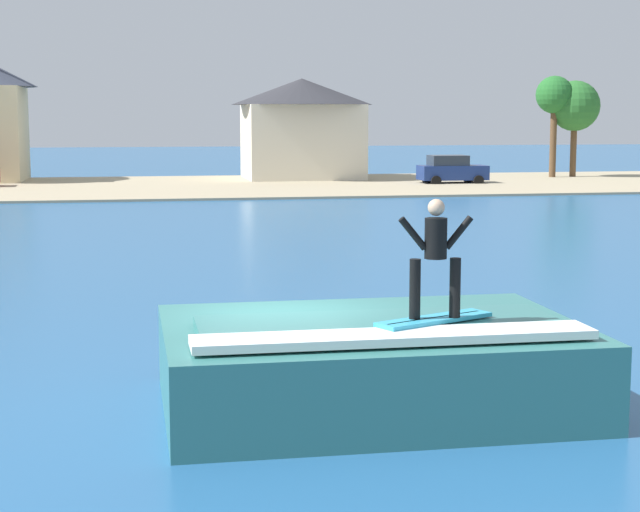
{
  "coord_description": "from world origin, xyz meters",
  "views": [
    {
      "loc": [
        -2.32,
        -15.92,
        4.37
      ],
      "look_at": [
        1.21,
        3.2,
        1.73
      ],
      "focal_mm": 58.48,
      "sensor_mm": 36.0,
      "label": 1
    }
  ],
  "objects_px": {
    "tree_short_bushy": "(575,107)",
    "house_gabled_white": "(302,123)",
    "surfboard": "(434,319)",
    "surfer": "(436,252)",
    "car_far_shore": "(451,170)",
    "tree_tall_bare": "(554,97)",
    "wave_crest": "(372,363)"
  },
  "relations": [
    {
      "from": "tree_tall_bare",
      "to": "tree_short_bushy",
      "type": "distance_m",
      "value": 1.7
    },
    {
      "from": "surfboard",
      "to": "house_gabled_white",
      "type": "distance_m",
      "value": 55.88
    },
    {
      "from": "car_far_shore",
      "to": "tree_short_bushy",
      "type": "bearing_deg",
      "value": 25.45
    },
    {
      "from": "house_gabled_white",
      "to": "tree_short_bushy",
      "type": "relative_size",
      "value": 1.4
    },
    {
      "from": "tree_short_bushy",
      "to": "car_far_shore",
      "type": "bearing_deg",
      "value": -154.55
    },
    {
      "from": "surfboard",
      "to": "car_far_shore",
      "type": "distance_m",
      "value": 51.32
    },
    {
      "from": "wave_crest",
      "to": "tree_tall_bare",
      "type": "height_order",
      "value": "tree_tall_bare"
    },
    {
      "from": "surfer",
      "to": "house_gabled_white",
      "type": "relative_size",
      "value": 0.18
    },
    {
      "from": "wave_crest",
      "to": "house_gabled_white",
      "type": "bearing_deg",
      "value": 81.6
    },
    {
      "from": "tree_short_bushy",
      "to": "tree_tall_bare",
      "type": "bearing_deg",
      "value": -173.64
    },
    {
      "from": "surfer",
      "to": "tree_tall_bare",
      "type": "relative_size",
      "value": 0.24
    },
    {
      "from": "surfer",
      "to": "car_far_shore",
      "type": "xyz_separation_m",
      "value": [
        15.78,
        48.88,
        -1.5
      ]
    },
    {
      "from": "house_gabled_white",
      "to": "tree_short_bushy",
      "type": "xyz_separation_m",
      "value": [
        18.76,
        -1.6,
        1.13
      ]
    },
    {
      "from": "tree_tall_bare",
      "to": "tree_short_bushy",
      "type": "height_order",
      "value": "tree_tall_bare"
    },
    {
      "from": "tree_tall_bare",
      "to": "tree_short_bushy",
      "type": "bearing_deg",
      "value": 6.36
    },
    {
      "from": "wave_crest",
      "to": "car_far_shore",
      "type": "distance_m",
      "value": 50.87
    },
    {
      "from": "tree_short_bushy",
      "to": "house_gabled_white",
      "type": "bearing_deg",
      "value": 175.12
    },
    {
      "from": "house_gabled_white",
      "to": "tree_tall_bare",
      "type": "height_order",
      "value": "tree_tall_bare"
    },
    {
      "from": "car_far_shore",
      "to": "tree_tall_bare",
      "type": "height_order",
      "value": "tree_tall_bare"
    },
    {
      "from": "surfer",
      "to": "car_far_shore",
      "type": "bearing_deg",
      "value": 72.11
    },
    {
      "from": "house_gabled_white",
      "to": "tree_tall_bare",
      "type": "relative_size",
      "value": 1.34
    },
    {
      "from": "surfer",
      "to": "tree_short_bushy",
      "type": "xyz_separation_m",
      "value": [
        26.09,
        53.79,
        2.49
      ]
    },
    {
      "from": "wave_crest",
      "to": "car_far_shore",
      "type": "bearing_deg",
      "value": 71.06
    },
    {
      "from": "surfboard",
      "to": "surfer",
      "type": "distance_m",
      "value": 0.98
    },
    {
      "from": "car_far_shore",
      "to": "tree_tall_bare",
      "type": "bearing_deg",
      "value": 28.43
    },
    {
      "from": "surfer",
      "to": "house_gabled_white",
      "type": "bearing_deg",
      "value": 82.46
    },
    {
      "from": "surfboard",
      "to": "tree_tall_bare",
      "type": "distance_m",
      "value": 59.05
    },
    {
      "from": "car_far_shore",
      "to": "tree_short_bushy",
      "type": "height_order",
      "value": "tree_short_bushy"
    },
    {
      "from": "house_gabled_white",
      "to": "surfer",
      "type": "bearing_deg",
      "value": -97.54
    },
    {
      "from": "surfer",
      "to": "tree_short_bushy",
      "type": "relative_size",
      "value": 0.25
    },
    {
      "from": "house_gabled_white",
      "to": "wave_crest",
      "type": "bearing_deg",
      "value": -98.4
    },
    {
      "from": "car_far_shore",
      "to": "house_gabled_white",
      "type": "relative_size",
      "value": 0.45
    }
  ]
}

